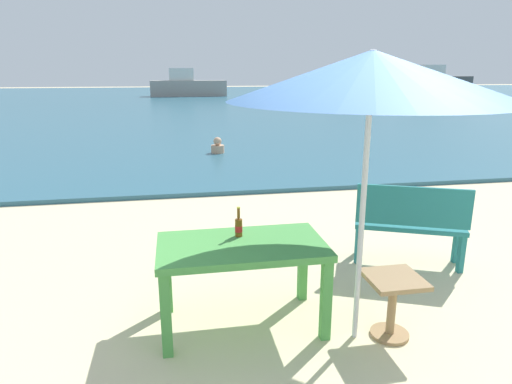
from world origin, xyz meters
TOP-DOWN VIEW (x-y plane):
  - ground_plane at (0.00, 0.00)m, footprint 120.00×120.00m
  - sea_water at (0.00, 30.00)m, footprint 120.00×50.00m
  - picnic_table_green at (-1.03, 0.86)m, footprint 1.40×0.80m
  - beer_bottle_amber at (-1.03, 1.02)m, footprint 0.07×0.07m
  - patio_umbrella at (-0.13, 0.50)m, footprint 2.10×2.10m
  - side_table_wood at (0.16, 0.46)m, footprint 0.44×0.44m
  - bench_teal_center at (1.01, 1.73)m, footprint 1.24×0.81m
  - swimmer_person at (-0.46, 8.81)m, footprint 0.34×0.34m
  - boat_barge at (-0.32, 35.02)m, footprint 6.07×1.65m
  - boat_cargo_ship at (17.45, 43.32)m, footprint 5.93×1.62m
  - boat_ferry at (25.01, 40.31)m, footprint 7.05×1.92m

SIDE VIEW (x-z plane):
  - ground_plane at x=0.00m, z-range 0.00..0.00m
  - sea_water at x=0.00m, z-range 0.00..0.08m
  - swimmer_person at x=-0.46m, z-range 0.03..0.44m
  - side_table_wood at x=0.16m, z-range 0.08..0.62m
  - bench_teal_center at x=1.01m, z-range 0.07..1.02m
  - picnic_table_green at x=-1.03m, z-range 0.27..1.03m
  - beer_bottle_amber at x=-1.03m, z-range 0.72..0.99m
  - boat_cargo_ship at x=17.45m, z-range -0.22..1.93m
  - boat_barge at x=-0.32m, z-range -0.23..1.98m
  - boat_ferry at x=25.01m, z-range -0.28..2.28m
  - patio_umbrella at x=-0.13m, z-range 0.97..3.27m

